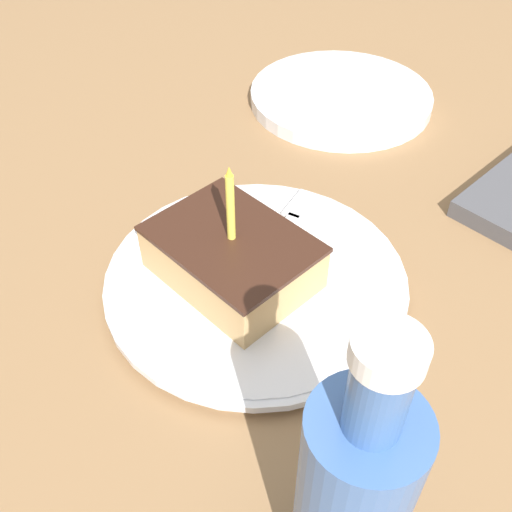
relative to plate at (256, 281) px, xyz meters
name	(u,v)px	position (x,y,z in m)	size (l,w,h in m)	color
ground_plane	(253,279)	(0.02, 0.02, -0.03)	(2.40, 2.40, 0.04)	olive
plate	(256,281)	(0.00, 0.00, 0.00)	(0.28, 0.28, 0.02)	silver
cake_slice	(232,257)	(-0.02, 0.01, 0.03)	(0.11, 0.14, 0.12)	tan
fork	(277,236)	(0.05, 0.02, 0.01)	(0.18, 0.07, 0.00)	silver
bottle	(352,499)	(-0.13, -0.21, 0.08)	(0.06, 0.06, 0.23)	#3F66A5
side_plate	(341,97)	(0.32, 0.17, 0.00)	(0.24, 0.24, 0.02)	silver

